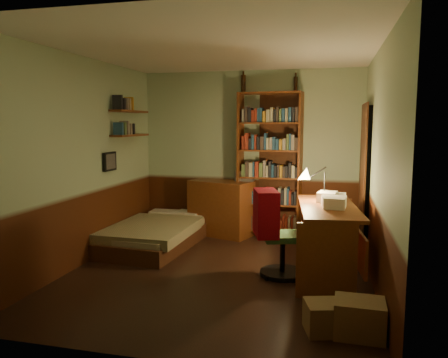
% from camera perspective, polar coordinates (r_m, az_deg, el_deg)
% --- Properties ---
extents(floor, '(3.50, 4.00, 0.02)m').
position_cam_1_polar(floor, '(5.34, -0.65, -12.24)').
color(floor, black).
rests_on(floor, ground).
extents(ceiling, '(3.50, 4.00, 0.02)m').
position_cam_1_polar(ceiling, '(5.10, -0.70, 16.71)').
color(ceiling, silver).
rests_on(ceiling, wall_back).
extents(wall_back, '(3.50, 0.02, 2.60)m').
position_cam_1_polar(wall_back, '(7.01, 3.43, 3.38)').
color(wall_back, '#9DB691').
rests_on(wall_back, ground).
extents(wall_left, '(0.02, 4.00, 2.60)m').
position_cam_1_polar(wall_left, '(5.75, -17.93, 2.20)').
color(wall_left, '#9DB691').
rests_on(wall_left, ground).
extents(wall_right, '(0.02, 4.00, 2.60)m').
position_cam_1_polar(wall_right, '(4.92, 19.59, 1.34)').
color(wall_right, '#9DB691').
rests_on(wall_right, ground).
extents(wall_front, '(3.50, 0.02, 2.60)m').
position_cam_1_polar(wall_front, '(3.16, -9.79, -1.41)').
color(wall_front, '#9DB691').
rests_on(wall_front, ground).
extents(doorway, '(0.06, 0.90, 2.00)m').
position_cam_1_polar(doorway, '(6.24, 17.93, -0.21)').
color(doorway, black).
rests_on(doorway, ground).
extents(door_trim, '(0.02, 0.98, 2.08)m').
position_cam_1_polar(door_trim, '(6.24, 17.61, -0.20)').
color(door_trim, '#442414').
rests_on(door_trim, ground).
extents(bed, '(1.19, 2.02, 0.58)m').
position_cam_1_polar(bed, '(6.51, -8.75, -6.00)').
color(bed, '#6D7F4D').
rests_on(bed, ground).
extents(dresser, '(1.08, 0.78, 0.87)m').
position_cam_1_polar(dresser, '(6.98, -0.40, -3.80)').
color(dresser, '#643014').
rests_on(dresser, ground).
extents(mini_stereo, '(0.30, 0.23, 0.16)m').
position_cam_1_polar(mini_stereo, '(6.94, 2.77, 0.43)').
color(mini_stereo, '#B2B2B7').
rests_on(mini_stereo, dresser).
extents(bookshelf, '(0.99, 0.40, 2.25)m').
position_cam_1_polar(bookshelf, '(6.82, 5.98, 1.76)').
color(bookshelf, '#643014').
rests_on(bookshelf, ground).
extents(bottle_left, '(0.08, 0.08, 0.28)m').
position_cam_1_polar(bottle_left, '(6.99, 2.54, 12.29)').
color(bottle_left, black).
rests_on(bottle_left, bookshelf).
extents(bottle_right, '(0.06, 0.06, 0.23)m').
position_cam_1_polar(bottle_right, '(6.88, 9.34, 12.09)').
color(bottle_right, black).
rests_on(bottle_right, bookshelf).
extents(desk, '(0.81, 1.60, 0.82)m').
position_cam_1_polar(desk, '(5.30, 13.33, -7.80)').
color(desk, '#643014').
rests_on(desk, ground).
extents(paper_stack, '(0.25, 0.32, 0.12)m').
position_cam_1_polar(paper_stack, '(5.50, 13.33, -2.25)').
color(paper_stack, silver).
rests_on(paper_stack, desk).
extents(desk_lamp, '(0.21, 0.21, 0.60)m').
position_cam_1_polar(desk_lamp, '(5.55, 13.03, 0.37)').
color(desk_lamp, black).
rests_on(desk_lamp, desk).
extents(office_chair, '(0.61, 0.57, 1.00)m').
position_cam_1_polar(office_chair, '(5.15, 7.69, -7.13)').
color(office_chair, '#2F6132').
rests_on(office_chair, ground).
extents(red_jacket, '(0.36, 0.50, 0.53)m').
position_cam_1_polar(red_jacket, '(5.22, 6.36, 1.62)').
color(red_jacket, '#B00A1C').
rests_on(red_jacket, office_chair).
extents(wall_shelf_lower, '(0.20, 0.90, 0.03)m').
position_cam_1_polar(wall_shelf_lower, '(6.64, -12.15, 5.61)').
color(wall_shelf_lower, '#643014').
rests_on(wall_shelf_lower, wall_left).
extents(wall_shelf_upper, '(0.20, 0.90, 0.03)m').
position_cam_1_polar(wall_shelf_upper, '(6.64, -12.23, 8.63)').
color(wall_shelf_upper, '#643014').
rests_on(wall_shelf_upper, wall_left).
extents(framed_picture, '(0.04, 0.32, 0.26)m').
position_cam_1_polar(framed_picture, '(6.25, -14.72, 2.23)').
color(framed_picture, black).
rests_on(framed_picture, wall_left).
extents(cardboard_box_a, '(0.42, 0.34, 0.31)m').
position_cam_1_polar(cardboard_box_a, '(3.99, 17.26, -16.96)').
color(cardboard_box_a, olive).
rests_on(cardboard_box_a, ground).
extents(cardboard_box_b, '(0.44, 0.39, 0.26)m').
position_cam_1_polar(cardboard_box_b, '(4.00, 13.34, -17.16)').
color(cardboard_box_b, olive).
rests_on(cardboard_box_b, ground).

